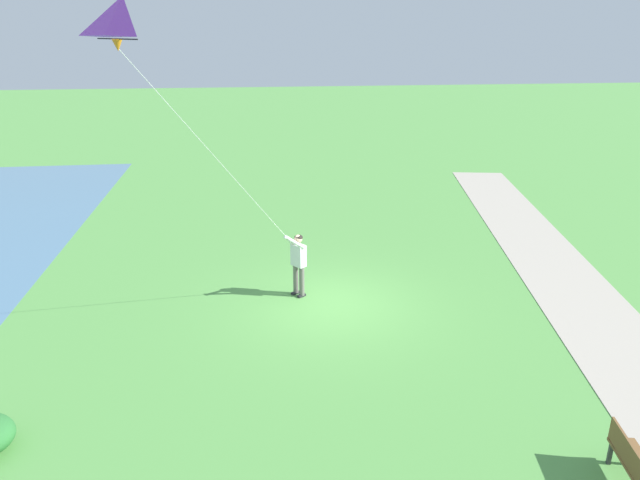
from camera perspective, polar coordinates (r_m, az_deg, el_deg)
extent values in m
plane|color=#569947|center=(15.38, 1.22, -6.35)|extent=(120.00, 120.00, 0.00)
cube|color=#ADA393|center=(15.86, 25.83, -7.63)|extent=(8.25, 31.89, 0.02)
cube|color=#232328|center=(15.83, -1.82, -5.43)|extent=(0.26, 0.23, 0.06)
cylinder|color=slate|center=(15.67, -1.79, -4.02)|extent=(0.14, 0.14, 0.82)
cube|color=#232328|center=(16.00, -2.41, -5.17)|extent=(0.26, 0.23, 0.06)
cylinder|color=slate|center=(15.83, -2.38, -3.77)|extent=(0.14, 0.14, 0.82)
cube|color=white|center=(15.48, -2.12, -1.49)|extent=(0.42, 0.45, 0.60)
sphere|color=#DBB28E|center=(15.32, -2.14, 0.11)|extent=(0.22, 0.22, 0.22)
ellipsoid|color=black|center=(15.31, -2.10, 0.26)|extent=(0.31, 0.31, 0.13)
cylinder|color=white|center=(15.12, -2.53, -0.21)|extent=(0.56, 0.17, 0.43)
cylinder|color=white|center=(15.24, -2.97, -0.04)|extent=(0.31, 0.55, 0.43)
sphere|color=#DBB28E|center=(15.04, -3.21, 0.19)|extent=(0.10, 0.10, 0.10)
pyramid|color=purple|center=(11.99, -18.46, 19.74)|extent=(1.31, 1.43, 0.72)
cone|color=orange|center=(11.89, -19.13, 17.50)|extent=(0.28, 0.28, 0.22)
cylinder|color=black|center=(11.89, -19.19, 18.03)|extent=(0.93, 1.09, 0.02)
cylinder|color=silver|center=(13.20, -10.04, 7.80)|extent=(3.22, 2.47, 4.74)
cube|color=brown|center=(10.59, 28.06, -18.28)|extent=(0.32, 1.48, 0.40)
cube|color=#2D2D33|center=(11.46, 27.99, -17.89)|extent=(0.07, 0.07, 0.45)
cube|color=#2D2D33|center=(11.34, 26.44, -18.06)|extent=(0.07, 0.07, 0.45)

